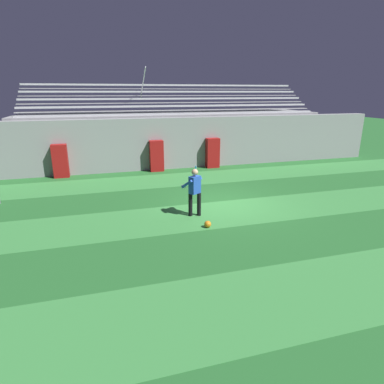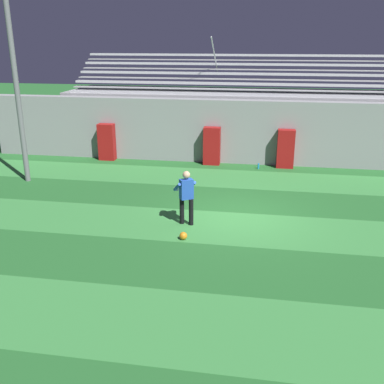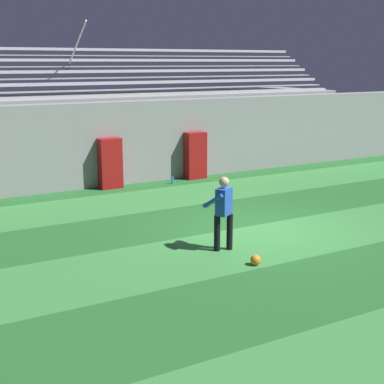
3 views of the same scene
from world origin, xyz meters
name	(u,v)px [view 2 (image 2 of 3)]	position (x,y,z in m)	size (l,w,h in m)	color
ground_plane	(238,215)	(0.00, 0.00, 0.00)	(80.00, 80.00, 0.00)	#236028
turf_stripe_near	(217,329)	(0.00, -6.00, 0.00)	(28.00, 2.48, 0.01)	#38843D
turf_stripe_mid	(236,228)	(0.00, -1.04, 0.00)	(28.00, 2.48, 0.01)	#38843D
turf_stripe_far	(245,179)	(0.00, 3.92, 0.00)	(28.00, 2.48, 0.01)	#38843D
back_wall	(249,132)	(0.00, 6.50, 1.40)	(24.00, 0.60, 2.80)	gray
padding_pillar_gate_left	(212,146)	(-1.60, 5.95, 0.83)	(0.73, 0.44, 1.66)	maroon
padding_pillar_gate_right	(286,149)	(1.60, 5.95, 0.83)	(0.73, 0.44, 1.66)	maroon
padding_pillar_far_left	(107,142)	(-6.46, 5.95, 0.83)	(0.73, 0.44, 1.66)	maroon
bleacher_stand	(252,121)	(0.00, 8.84, 1.50)	(18.00, 4.05, 5.43)	gray
floodlight_pole	(10,34)	(-8.47, 2.30, 5.50)	(0.90, 0.36, 8.80)	slate
goalkeeper	(186,194)	(-1.50, -0.97, 0.95)	(0.74, 0.70, 1.67)	black
soccer_ball	(183,236)	(-1.39, -2.08, 0.11)	(0.22, 0.22, 0.22)	orange
water_bottle	(258,166)	(0.48, 5.55, 0.12)	(0.07, 0.07, 0.24)	#1E8CD8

